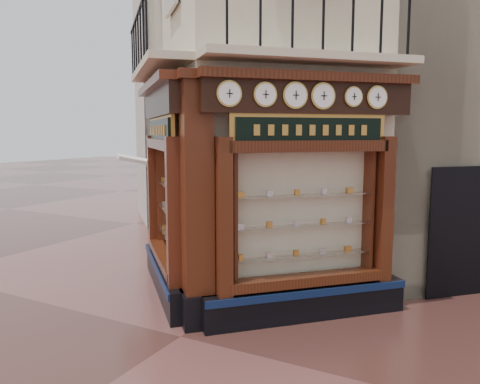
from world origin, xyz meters
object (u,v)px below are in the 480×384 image
Objects in this scene: clock_c at (295,95)px; awning at (142,258)px; clock_f at (377,97)px; clock_a at (229,94)px; clock_d at (323,96)px; clock_e at (353,97)px; signboard_right at (310,130)px; corner_pilaster at (197,205)px; signboard_left at (161,130)px; clock_b at (265,95)px.

clock_c is 0.24× the size of awning.
clock_f is (1.00, 1.00, 0.00)m from clock_c.
clock_d is (1.06, 1.06, -0.00)m from clock_a.
clock_c reaches higher than clock_e.
signboard_right is at bearing 170.67° from clock_e.
corner_pilaster is 12.50× the size of clock_e.
corner_pilaster is 2.12m from signboard_left.
signboard_left is at bearing 108.17° from clock_a.
clock_a reaches higher than clock_b.
awning is 0.90× the size of signboard_right.
signboard_left reaches higher than awning.
corner_pilaster reaches higher than clock_b.
clock_b reaches higher than clock_e.
clock_f is (0.30, 0.30, 0.00)m from clock_e.
clock_a is 0.93× the size of clock_d.
clock_c is at bearing -180.00° from clock_f.
clock_c reaches higher than clock_f.
signboard_right is (0.49, 0.64, -0.52)m from clock_b.
signboard_right is at bearing -154.51° from awning.
clock_f reaches higher than awning.
clock_d is 1.11× the size of clock_f.
signboard_left is at bearing 128.80° from clock_c.
corner_pilaster is 9.82× the size of clock_c.
awning is at bearing 106.73° from clock_b.
awning is 0.84× the size of signboard_left.
signboard_left is at bearing 120.22° from clock_b.
clock_c is 0.21× the size of signboard_right.
clock_e is at bearing 0.00° from clock_a.
corner_pilaster is at bearing 170.01° from clock_e.
clock_a is 1.45m from signboard_right.
clock_e is at bearing -180.00° from clock_f.
clock_a is 0.55m from clock_b.
clock_e is 0.16× the size of signboard_left.
awning is at bearing 111.82° from clock_c.
corner_pilaster is 2.57m from clock_d.
awning is 6.08m from signboard_right.
signboard_right is (4.93, -1.75, 3.10)m from awning.
awning is (-5.48, 1.35, -3.62)m from clock_e.
clock_b is 0.22× the size of awning.
clock_a is at bearing 180.00° from clock_b.
corner_pilaster reaches higher than clock_f.
clock_d is at bearing -180.00° from clock_e.
clock_e is (0.70, 0.70, 0.00)m from clock_c.
corner_pilaster reaches higher than awning.
awning is at bearing 100.53° from clock_a.
clock_c reaches higher than clock_a.
signboard_left is (-2.44, 0.64, -0.52)m from clock_b.
corner_pilaster is 2.32× the size of awning.
clock_b reaches higher than awning.
signboard_left is (-3.48, -0.40, -0.52)m from clock_e.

